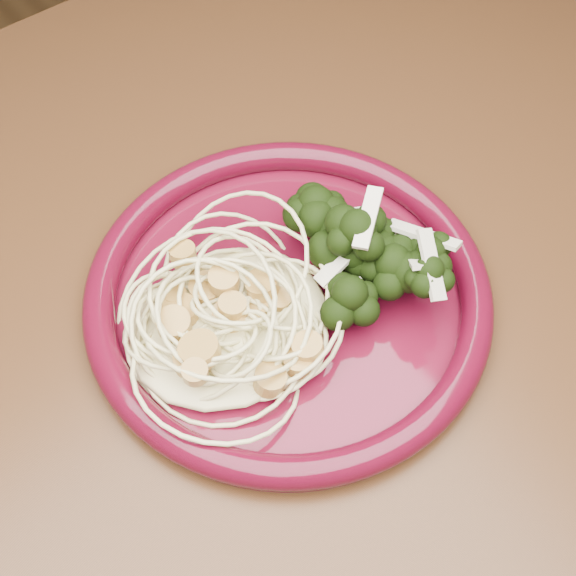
# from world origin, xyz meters

# --- Properties ---
(dining_table) EXTENTS (1.20, 0.80, 0.75)m
(dining_table) POSITION_xyz_m (0.00, 0.00, 0.65)
(dining_table) COLOR #472814
(dining_table) RESTS_ON ground
(dinner_plate) EXTENTS (0.32, 0.32, 0.02)m
(dinner_plate) POSITION_xyz_m (-0.04, -0.02, 0.76)
(dinner_plate) COLOR #4D091B
(dinner_plate) RESTS_ON dining_table
(spaghetti_pile) EXTENTS (0.16, 0.14, 0.03)m
(spaghetti_pile) POSITION_xyz_m (-0.09, -0.02, 0.77)
(spaghetti_pile) COLOR beige
(spaghetti_pile) RESTS_ON dinner_plate
(scallop_cluster) EXTENTS (0.14, 0.14, 0.04)m
(scallop_cluster) POSITION_xyz_m (-0.09, -0.02, 0.81)
(scallop_cluster) COLOR gold
(scallop_cluster) RESTS_ON spaghetti_pile
(broccoli_pile) EXTENTS (0.11, 0.16, 0.05)m
(broccoli_pile) POSITION_xyz_m (0.02, -0.03, 0.78)
(broccoli_pile) COLOR black
(broccoli_pile) RESTS_ON dinner_plate
(onion_garnish) EXTENTS (0.07, 0.11, 0.06)m
(onion_garnish) POSITION_xyz_m (0.02, -0.03, 0.82)
(onion_garnish) COLOR beige
(onion_garnish) RESTS_ON broccoli_pile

